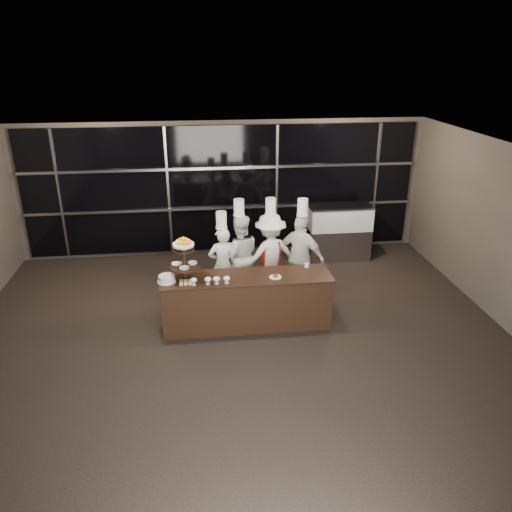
{
  "coord_description": "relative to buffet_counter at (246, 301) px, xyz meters",
  "views": [
    {
      "loc": [
        -0.58,
        -5.85,
        4.43
      ],
      "look_at": [
        0.37,
        1.9,
        1.15
      ],
      "focal_mm": 35.0,
      "sensor_mm": 36.0,
      "label": 1
    }
  ],
  "objects": [
    {
      "name": "chef_cup",
      "position": [
        1.08,
        0.25,
        0.49
      ],
      "size": [
        0.08,
        0.08,
        0.07
      ],
      "primitive_type": "cylinder",
      "color": "white",
      "rests_on": "buffet_counter"
    },
    {
      "name": "small_plate",
      "position": [
        0.47,
        -0.1,
        0.47
      ],
      "size": [
        0.2,
        0.2,
        0.05
      ],
      "color": "white",
      "rests_on": "buffet_counter"
    },
    {
      "name": "room",
      "position": [
        -0.17,
        -1.6,
        1.03
      ],
      "size": [
        10.0,
        10.0,
        10.0
      ],
      "color": "black",
      "rests_on": "ground"
    },
    {
      "name": "chef_a",
      "position": [
        -0.34,
        0.97,
        0.29
      ],
      "size": [
        0.58,
        0.43,
        1.74
      ],
      "color": "silver",
      "rests_on": "ground"
    },
    {
      "name": "display_case",
      "position": [
        2.35,
        2.7,
        0.22
      ],
      "size": [
        1.38,
        0.6,
        1.24
      ],
      "color": "#A5A5AA",
      "rests_on": "ground"
    },
    {
      "name": "compotes",
      "position": [
        -0.59,
        -0.22,
        0.54
      ],
      "size": [
        0.64,
        0.11,
        0.12
      ],
      "color": "silver",
      "rests_on": "buffet_counter"
    },
    {
      "name": "chef_c",
      "position": [
        0.57,
        1.13,
        0.35
      ],
      "size": [
        1.17,
        0.87,
        1.92
      ],
      "color": "white",
      "rests_on": "ground"
    },
    {
      "name": "buffet_counter",
      "position": [
        0.0,
        0.0,
        0.0
      ],
      "size": [
        2.84,
        0.74,
        0.92
      ],
      "color": "black",
      "rests_on": "ground"
    },
    {
      "name": "layer_cake",
      "position": [
        -1.3,
        -0.05,
        0.51
      ],
      "size": [
        0.3,
        0.3,
        0.11
      ],
      "color": "white",
      "rests_on": "buffet_counter"
    },
    {
      "name": "pastry_squares",
      "position": [
        -0.99,
        -0.17,
        0.48
      ],
      "size": [
        0.19,
        0.13,
        0.05
      ],
      "color": "#E5D770",
      "rests_on": "buffet_counter"
    },
    {
      "name": "chef_d",
      "position": [
        1.11,
        0.91,
        0.38
      ],
      "size": [
        1.0,
        0.93,
        1.95
      ],
      "color": "white",
      "rests_on": "ground"
    },
    {
      "name": "window_wall",
      "position": [
        -0.17,
        3.34,
        1.04
      ],
      "size": [
        8.6,
        0.1,
        2.8
      ],
      "color": "black",
      "rests_on": "ground"
    },
    {
      "name": "display_stand",
      "position": [
        -1.0,
        -0.0,
        0.87
      ],
      "size": [
        0.48,
        0.48,
        0.74
      ],
      "color": "black",
      "rests_on": "buffet_counter"
    },
    {
      "name": "chef_b",
      "position": [
        -0.0,
        1.18,
        0.35
      ],
      "size": [
        0.79,
        0.62,
        1.9
      ],
      "color": "silver",
      "rests_on": "ground"
    }
  ]
}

